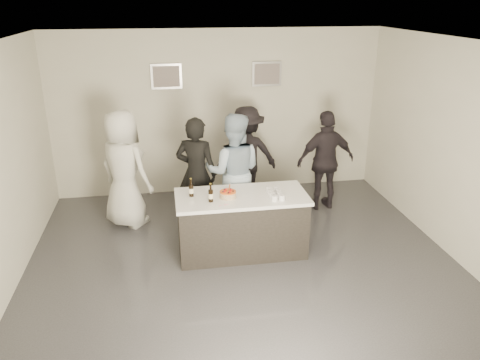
{
  "coord_description": "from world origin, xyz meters",
  "views": [
    {
      "loc": [
        -0.98,
        -5.41,
        3.51
      ],
      "look_at": [
        0.0,
        0.5,
        1.15
      ],
      "focal_mm": 35.0,
      "sensor_mm": 36.0,
      "label": 1
    }
  ],
  "objects": [
    {
      "name": "floor",
      "position": [
        0.0,
        0.0,
        0.0
      ],
      "size": [
        6.0,
        6.0,
        0.0
      ],
      "primitive_type": "plane",
      "color": "#3D3D42",
      "rests_on": "ground"
    },
    {
      "name": "ceiling",
      "position": [
        0.0,
        0.0,
        3.0
      ],
      "size": [
        6.0,
        6.0,
        0.0
      ],
      "primitive_type": "plane",
      "rotation": [
        3.14,
        0.0,
        0.0
      ],
      "color": "white"
    },
    {
      "name": "wall_back",
      "position": [
        0.0,
        3.0,
        1.5
      ],
      "size": [
        6.0,
        0.04,
        3.0
      ],
      "primitive_type": "cube",
      "color": "beige",
      "rests_on": "ground"
    },
    {
      "name": "wall_front",
      "position": [
        0.0,
        -3.0,
        1.5
      ],
      "size": [
        6.0,
        0.04,
        3.0
      ],
      "primitive_type": "cube",
      "color": "beige",
      "rests_on": "ground"
    },
    {
      "name": "wall_right",
      "position": [
        3.0,
        0.0,
        1.5
      ],
      "size": [
        0.04,
        6.0,
        3.0
      ],
      "primitive_type": "cube",
      "color": "beige",
      "rests_on": "ground"
    },
    {
      "name": "picture_left",
      "position": [
        -0.9,
        2.97,
        2.2
      ],
      "size": [
        0.54,
        0.04,
        0.44
      ],
      "primitive_type": "cube",
      "color": "#B2B2B7",
      "rests_on": "wall_back"
    },
    {
      "name": "picture_right",
      "position": [
        0.9,
        2.97,
        2.2
      ],
      "size": [
        0.54,
        0.04,
        0.44
      ],
      "primitive_type": "cube",
      "color": "#B2B2B7",
      "rests_on": "wall_back"
    },
    {
      "name": "bar_counter",
      "position": [
        0.03,
        0.55,
        0.45
      ],
      "size": [
        1.86,
        0.86,
        0.9
      ],
      "primitive_type": "cube",
      "color": "white",
      "rests_on": "ground"
    },
    {
      "name": "cake",
      "position": [
        -0.17,
        0.5,
        0.94
      ],
      "size": [
        0.23,
        0.23,
        0.08
      ],
      "primitive_type": "cylinder",
      "color": "orange",
      "rests_on": "bar_counter"
    },
    {
      "name": "beer_bottle_a",
      "position": [
        -0.67,
        0.62,
        1.03
      ],
      "size": [
        0.07,
        0.07,
        0.26
      ],
      "primitive_type": "cylinder",
      "color": "black",
      "rests_on": "bar_counter"
    },
    {
      "name": "beer_bottle_b",
      "position": [
        -0.42,
        0.4,
        1.03
      ],
      "size": [
        0.07,
        0.07,
        0.26
      ],
      "primitive_type": "cylinder",
      "color": "black",
      "rests_on": "bar_counter"
    },
    {
      "name": "tumbler_cluster",
      "position": [
        0.49,
        0.44,
        0.94
      ],
      "size": [
        0.19,
        0.4,
        0.08
      ],
      "primitive_type": "cube",
      "color": "#F2A916",
      "rests_on": "bar_counter"
    },
    {
      "name": "candles",
      "position": [
        -0.22,
        0.23,
        0.9
      ],
      "size": [
        0.24,
        0.08,
        0.01
      ],
      "primitive_type": "cube",
      "color": "pink",
      "rests_on": "bar_counter"
    },
    {
      "name": "person_main_black",
      "position": [
        -0.53,
        1.5,
        0.91
      ],
      "size": [
        0.78,
        0.65,
        1.82
      ],
      "primitive_type": "imported",
      "rotation": [
        0.0,
        0.0,
        2.75
      ],
      "color": "black",
      "rests_on": "ground"
    },
    {
      "name": "person_main_blue",
      "position": [
        0.05,
        1.4,
        0.94
      ],
      "size": [
        1.03,
        0.87,
        1.87
      ],
      "primitive_type": "imported",
      "rotation": [
        0.0,
        0.0,
        2.94
      ],
      "color": "#9EB7CF",
      "rests_on": "ground"
    },
    {
      "name": "person_guest_left",
      "position": [
        -1.65,
        1.75,
        0.95
      ],
      "size": [
        1.11,
        1.06,
        1.91
      ],
      "primitive_type": "imported",
      "rotation": [
        0.0,
        0.0,
        2.45
      ],
      "color": "silver",
      "rests_on": "ground"
    },
    {
      "name": "person_guest_right",
      "position": [
        1.72,
        1.85,
        0.87
      ],
      "size": [
        1.05,
        0.51,
        1.74
      ],
      "primitive_type": "imported",
      "rotation": [
        0.0,
        0.0,
        3.23
      ],
      "color": "black",
      "rests_on": "ground"
    },
    {
      "name": "person_guest_back",
      "position": [
        0.43,
        2.38,
        0.87
      ],
      "size": [
        1.2,
        0.78,
        1.75
      ],
      "primitive_type": "imported",
      "rotation": [
        0.0,
        0.0,
        3.26
      ],
      "color": "black",
      "rests_on": "ground"
    }
  ]
}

